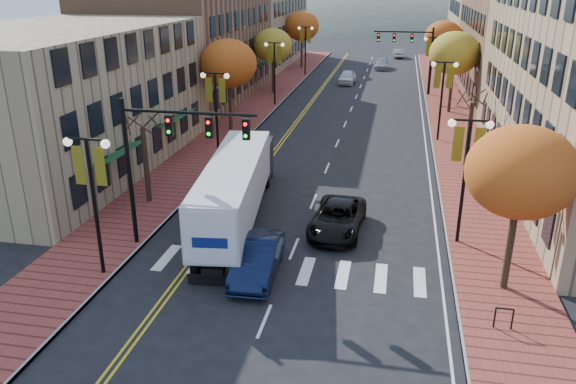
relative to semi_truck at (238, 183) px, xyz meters
The scene contains 31 objects.
ground 7.76m from the semi_truck, 62.76° to the right, with size 200.00×200.00×0.00m, color black.
sidewalk_left 26.53m from the semi_truck, 102.18° to the left, with size 4.00×85.00×0.15m, color brown.
sidewalk_right 28.75m from the semi_truck, 64.34° to the left, with size 4.00×85.00×0.15m, color brown.
building_left_near 15.19m from the semi_truck, 154.92° to the left, with size 12.00×22.00×9.00m, color #9E8966.
building_left_mid 32.52m from the semi_truck, 114.83° to the left, with size 12.00×24.00×11.00m, color brown.
building_left_far 56.09m from the semi_truck, 104.03° to the left, with size 12.00×26.00×9.50m, color #9E8966.
building_right_mid 41.70m from the semi_truck, 58.20° to the left, with size 15.00×24.00×10.00m, color brown.
building_right_far 61.50m from the semi_truck, 69.08° to the left, with size 15.00×20.00×11.00m, color #9E8966.
tree_left_a 5.74m from the semi_truck, 166.35° to the left, with size 0.28×0.28×4.20m.
tree_left_b 18.54m from the semi_truck, 107.82° to the left, with size 4.48×4.48×7.21m.
tree_left_c 33.95m from the semi_truck, 99.50° to the left, with size 4.16×4.16×6.69m.
tree_left_d 51.78m from the semi_truck, 96.20° to the left, with size 4.61×4.61×7.42m.
tree_right_a 13.59m from the semi_truck, 20.50° to the right, with size 4.16×4.16×6.69m.
tree_right_b 16.83m from the semi_truck, 42.44° to the left, with size 0.28×0.28×4.20m.
tree_right_c 30.23m from the semi_truck, 65.58° to the left, with size 4.48×4.48×7.21m.
tree_right_d 45.21m from the semi_truck, 74.01° to the left, with size 4.35×4.35×7.00m.
lamp_left_a 8.10m from the semi_truck, 121.55° to the right, with size 1.96×0.36×6.05m.
lamp_left_b 10.44m from the semi_truck, 113.56° to the left, with size 1.96×0.36×6.05m.
lamp_left_c 27.75m from the semi_truck, 98.48° to the left, with size 1.96×0.36×6.05m.
lamp_left_d 45.59m from the semi_truck, 95.14° to the left, with size 1.96×0.36×6.05m.
lamp_right_a 11.16m from the semi_truck, ahead, with size 1.96×0.36×6.05m.
lamp_right_b 20.62m from the semi_truck, 57.82° to the left, with size 1.96×0.36×6.05m.
lamp_right_c 37.07m from the semi_truck, 72.84° to the left, with size 1.96×0.36×6.05m.
traffic_mast_near 5.06m from the semi_truck, 119.42° to the right, with size 6.10×0.35×7.00m.
traffic_mast_far 36.57m from the semi_truck, 75.87° to the left, with size 6.10×0.34×7.00m.
semi_truck is the anchor object (origin of this frame).
navy_sedan 6.01m from the semi_truck, 66.23° to the right, with size 1.65×4.73×1.56m, color black.
black_suv 5.37m from the semi_truck, ahead, with size 2.38×5.17×1.44m, color black.
car_far_white 40.85m from the semi_truck, 87.61° to the left, with size 1.79×4.45×1.52m, color silver.
car_far_silver 53.18m from the semi_truck, 84.33° to the left, with size 1.88×4.63×1.34m, color #929399.
car_far_oncoming 65.31m from the semi_truck, 83.54° to the left, with size 1.42×4.06×1.34m, color #9FA0A6.
Camera 1 is at (4.25, -19.11, 11.92)m, focal length 35.00 mm.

